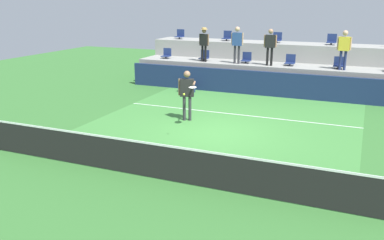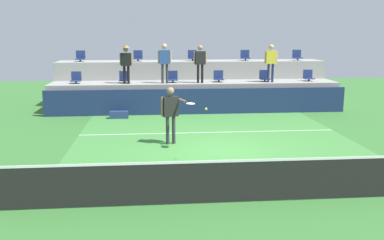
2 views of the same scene
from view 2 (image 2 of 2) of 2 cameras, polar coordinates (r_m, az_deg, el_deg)
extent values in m
plane|color=#336B2D|center=(12.97, 3.61, -4.06)|extent=(40.00, 40.00, 0.00)
cube|color=#3D7F38|center=(13.93, 2.98, -2.96)|extent=(9.00, 10.00, 0.01)
cube|color=white|center=(15.28, 2.23, -1.65)|extent=(9.00, 0.06, 0.00)
cube|color=black|center=(9.09, 7.58, -7.95)|extent=(10.40, 0.01, 0.87)
cube|color=white|center=(8.95, 7.65, -5.31)|extent=(10.40, 0.02, 0.05)
cube|color=navy|center=(18.68, 0.80, 2.46)|extent=(13.00, 0.16, 1.10)
cube|color=gray|center=(19.95, 0.40, 3.25)|extent=(13.00, 1.80, 1.25)
cube|color=gray|center=(21.67, -0.07, 5.03)|extent=(13.00, 1.80, 2.10)
cylinder|color=#2D2D33|center=(19.90, -15.02, 4.80)|extent=(0.08, 0.08, 0.10)
cube|color=navy|center=(19.90, -15.03, 5.00)|extent=(0.44, 0.40, 0.04)
cube|color=navy|center=(20.05, -14.98, 5.65)|extent=(0.44, 0.04, 0.38)
cylinder|color=#2D2D33|center=(19.66, -8.91, 4.97)|extent=(0.08, 0.08, 0.10)
cube|color=navy|center=(19.65, -8.92, 5.18)|extent=(0.44, 0.40, 0.04)
cube|color=navy|center=(19.81, -8.91, 5.84)|extent=(0.44, 0.04, 0.38)
cylinder|color=#2D2D33|center=(19.64, -2.52, 5.09)|extent=(0.08, 0.08, 0.10)
cube|color=navy|center=(19.63, -2.53, 5.30)|extent=(0.44, 0.40, 0.04)
cube|color=navy|center=(19.79, -2.56, 5.96)|extent=(0.44, 0.04, 0.38)
cylinder|color=#2D2D33|center=(19.85, 3.56, 5.15)|extent=(0.08, 0.08, 0.10)
cube|color=navy|center=(19.85, 3.56, 5.35)|extent=(0.44, 0.40, 0.04)
cube|color=navy|center=(20.00, 3.49, 6.01)|extent=(0.44, 0.04, 0.38)
cylinder|color=#2D2D33|center=(20.29, 9.55, 5.15)|extent=(0.08, 0.08, 0.10)
cube|color=navy|center=(20.29, 9.56, 5.35)|extent=(0.44, 0.40, 0.04)
cube|color=navy|center=(20.44, 9.45, 5.99)|extent=(0.44, 0.04, 0.38)
cylinder|color=#2D2D33|center=(20.92, 15.12, 5.10)|extent=(0.08, 0.08, 0.10)
cube|color=navy|center=(20.92, 15.13, 5.29)|extent=(0.44, 0.40, 0.04)
cube|color=navy|center=(21.07, 14.99, 5.91)|extent=(0.44, 0.04, 0.38)
cylinder|color=#2D2D33|center=(21.61, -14.48, 7.58)|extent=(0.08, 0.08, 0.10)
cube|color=navy|center=(21.60, -14.49, 7.77)|extent=(0.44, 0.40, 0.04)
cube|color=navy|center=(21.77, -14.45, 8.35)|extent=(0.44, 0.04, 0.38)
cylinder|color=#2D2D33|center=(21.35, -7.11, 7.81)|extent=(0.08, 0.08, 0.10)
cube|color=navy|center=(21.35, -7.12, 8.00)|extent=(0.44, 0.40, 0.04)
cube|color=navy|center=(21.51, -7.12, 8.59)|extent=(0.44, 0.04, 0.38)
cylinder|color=#2D2D33|center=(21.44, 0.08, 7.91)|extent=(0.08, 0.08, 0.10)
cube|color=navy|center=(21.43, 0.08, 8.10)|extent=(0.44, 0.40, 0.04)
cube|color=navy|center=(21.60, 0.03, 8.68)|extent=(0.44, 0.04, 0.38)
cylinder|color=#2D2D33|center=(21.84, 7.05, 7.89)|extent=(0.08, 0.08, 0.10)
cube|color=navy|center=(21.84, 7.06, 8.08)|extent=(0.44, 0.40, 0.04)
cube|color=navy|center=(22.00, 6.97, 8.65)|extent=(0.44, 0.04, 0.38)
cylinder|color=#2D2D33|center=(22.56, 13.72, 7.77)|extent=(0.08, 0.08, 0.10)
cube|color=navy|center=(22.55, 13.73, 7.94)|extent=(0.44, 0.40, 0.04)
cube|color=navy|center=(22.71, 13.61, 8.50)|extent=(0.44, 0.04, 0.38)
cylinder|color=#2D2D33|center=(13.62, -3.22, -1.38)|extent=(0.14, 0.14, 0.89)
cylinder|color=#2D2D33|center=(13.69, -2.43, -1.31)|extent=(0.14, 0.14, 0.89)
cube|color=black|center=(13.51, -2.85, 1.80)|extent=(0.51, 0.32, 0.63)
sphere|color=#846047|center=(13.43, -2.88, 3.83)|extent=(0.30, 0.30, 0.24)
cylinder|color=#846047|center=(13.41, -3.96, 1.80)|extent=(0.09, 0.09, 0.59)
cylinder|color=#846047|center=(13.31, -1.32, 2.61)|extent=(0.24, 0.56, 0.07)
cylinder|color=black|center=(12.96, -0.68, 2.37)|extent=(0.12, 0.26, 0.04)
ellipsoid|color=silver|center=(12.71, -0.19, 2.19)|extent=(0.35, 0.39, 0.03)
cylinder|color=black|center=(19.34, -8.88, 5.90)|extent=(0.13, 0.13, 0.79)
cylinder|color=black|center=(19.29, -8.36, 5.90)|extent=(0.13, 0.13, 0.79)
cube|color=black|center=(19.27, -8.68, 7.89)|extent=(0.46, 0.27, 0.56)
sphere|color=#846047|center=(19.25, -8.72, 9.16)|extent=(0.26, 0.26, 0.21)
cylinder|color=#846047|center=(19.34, -9.39, 7.93)|extent=(0.08, 0.08, 0.53)
cylinder|color=#846047|center=(19.20, -7.97, 7.95)|extent=(0.08, 0.08, 0.53)
cylinder|color=tan|center=(19.24, -8.73, 9.38)|extent=(0.46, 0.46, 0.01)
cylinder|color=tan|center=(19.24, -8.73, 9.52)|extent=(0.27, 0.27, 0.09)
cylinder|color=#2D2D33|center=(19.29, -3.90, 6.09)|extent=(0.11, 0.11, 0.86)
cylinder|color=#2D2D33|center=(19.29, -3.31, 6.10)|extent=(0.11, 0.11, 0.86)
cube|color=#2D4C8C|center=(19.24, -3.63, 8.26)|extent=(0.47, 0.20, 0.61)
sphere|color=tan|center=(19.22, -3.65, 9.65)|extent=(0.24, 0.24, 0.23)
cylinder|color=tan|center=(19.24, -4.44, 8.31)|extent=(0.07, 0.07, 0.57)
cylinder|color=tan|center=(19.24, -2.83, 8.33)|extent=(0.07, 0.07, 0.57)
cylinder|color=black|center=(19.38, 0.81, 6.10)|extent=(0.12, 0.12, 0.82)
cylinder|color=black|center=(19.43, 1.35, 6.11)|extent=(0.12, 0.12, 0.82)
cube|color=black|center=(19.35, 1.09, 8.18)|extent=(0.47, 0.23, 0.58)
sphere|color=#A87A5B|center=(19.33, 1.09, 9.50)|extent=(0.25, 0.25, 0.22)
cylinder|color=#A87A5B|center=(19.29, 0.33, 8.22)|extent=(0.08, 0.08, 0.55)
cylinder|color=#A87A5B|center=(19.41, 1.84, 8.23)|extent=(0.08, 0.08, 0.55)
cylinder|color=navy|center=(19.99, 10.02, 6.10)|extent=(0.11, 0.11, 0.84)
cylinder|color=navy|center=(20.04, 10.55, 6.10)|extent=(0.11, 0.11, 0.84)
cube|color=yellow|center=(19.96, 10.36, 8.14)|extent=(0.46, 0.19, 0.59)
sphere|color=tan|center=(19.94, 10.41, 9.44)|extent=(0.23, 0.23, 0.23)
cylinder|color=tan|center=(19.90, 9.62, 8.20)|extent=(0.07, 0.07, 0.56)
cylinder|color=tan|center=(20.03, 11.09, 8.17)|extent=(0.07, 0.07, 0.56)
sphere|color=#CCE033|center=(11.41, 1.87, 1.46)|extent=(0.07, 0.07, 0.07)
cube|color=navy|center=(18.04, -9.59, 0.69)|extent=(0.76, 0.28, 0.30)
camera|label=1|loc=(6.38, 84.81, 7.94)|focal=38.71mm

